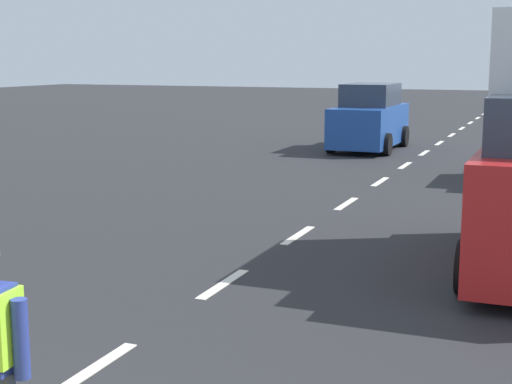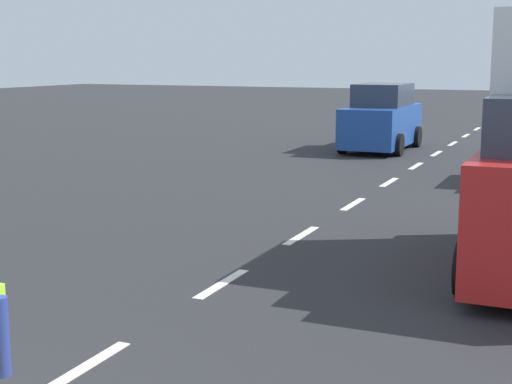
% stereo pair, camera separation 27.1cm
% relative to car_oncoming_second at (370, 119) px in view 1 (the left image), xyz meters
% --- Properties ---
extents(ground_plane, '(96.00, 96.00, 0.00)m').
position_rel_car_oncoming_second_xyz_m(ground_plane, '(1.81, -0.00, -0.97)').
color(ground_plane, '#28282B').
extents(lane_center_line, '(0.14, 46.40, 0.01)m').
position_rel_car_oncoming_second_xyz_m(lane_center_line, '(1.81, 4.20, -0.97)').
color(lane_center_line, silver).
rests_on(lane_center_line, ground).
extents(car_oncoming_second, '(1.95, 4.22, 2.10)m').
position_rel_car_oncoming_second_xyz_m(car_oncoming_second, '(0.00, 0.00, 0.00)').
color(car_oncoming_second, '#1E4799').
rests_on(car_oncoming_second, ground).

